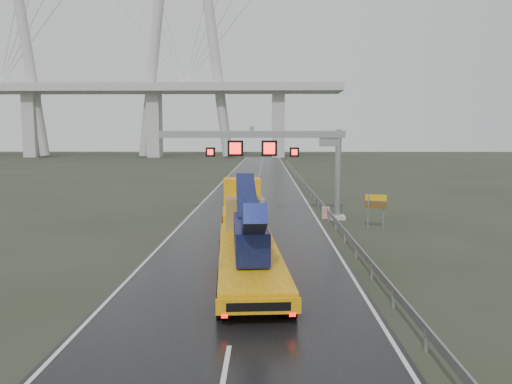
{
  "coord_description": "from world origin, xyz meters",
  "views": [
    {
      "loc": [
        1.15,
        -21.87,
        6.62
      ],
      "look_at": [
        0.53,
        8.9,
        3.2
      ],
      "focal_mm": 35.0,
      "sensor_mm": 36.0,
      "label": 1
    }
  ],
  "objects_px": {
    "heavy_haul_truck": "(246,224)",
    "exit_sign_pair": "(376,205)",
    "sign_gantry": "(278,149)",
    "striped_barrier": "(326,213)"
  },
  "relations": [
    {
      "from": "sign_gantry",
      "to": "striped_barrier",
      "type": "height_order",
      "value": "sign_gantry"
    },
    {
      "from": "sign_gantry",
      "to": "heavy_haul_truck",
      "type": "height_order",
      "value": "sign_gantry"
    },
    {
      "from": "exit_sign_pair",
      "to": "sign_gantry",
      "type": "bearing_deg",
      "value": 168.56
    },
    {
      "from": "heavy_haul_truck",
      "to": "exit_sign_pair",
      "type": "height_order",
      "value": "heavy_haul_truck"
    },
    {
      "from": "sign_gantry",
      "to": "exit_sign_pair",
      "type": "xyz_separation_m",
      "value": [
        6.86,
        -4.57,
        -3.81
      ]
    },
    {
      "from": "sign_gantry",
      "to": "striped_barrier",
      "type": "relative_size",
      "value": 15.17
    },
    {
      "from": "exit_sign_pair",
      "to": "striped_barrier",
      "type": "xyz_separation_m",
      "value": [
        -2.97,
        4.78,
        -1.31
      ]
    },
    {
      "from": "sign_gantry",
      "to": "exit_sign_pair",
      "type": "bearing_deg",
      "value": -33.67
    },
    {
      "from": "sign_gantry",
      "to": "heavy_haul_truck",
      "type": "relative_size",
      "value": 0.77
    },
    {
      "from": "heavy_haul_truck",
      "to": "exit_sign_pair",
      "type": "distance_m",
      "value": 11.76
    }
  ]
}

